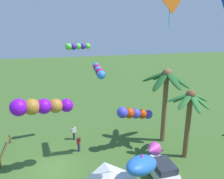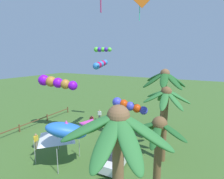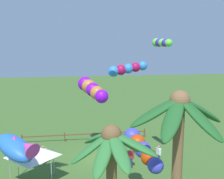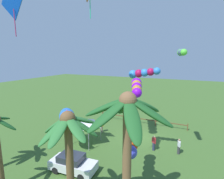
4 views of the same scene
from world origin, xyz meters
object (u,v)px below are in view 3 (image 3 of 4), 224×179
(kite_tube_3, at_px, (92,89))
(spectator_0, at_px, (159,154))
(festival_tent, at_px, (33,151))
(kite_fish_2, at_px, (17,147))
(spectator_2, at_px, (131,158))
(kite_tube_6, at_px, (141,148))
(kite_tube_4, at_px, (126,69))
(spectator_1, at_px, (44,155))
(kite_tube_5, at_px, (161,43))
(palm_tree_2, at_px, (112,162))
(palm_tree_3, at_px, (178,129))

(kite_tube_3, bearing_deg, spectator_0, 153.99)
(festival_tent, distance_m, kite_fish_2, 2.44)
(spectator_2, bearing_deg, kite_tube_6, 83.75)
(spectator_2, height_order, kite_tube_4, kite_tube_4)
(spectator_1, height_order, kite_tube_5, kite_tube_5)
(palm_tree_2, bearing_deg, kite_tube_3, -90.74)
(kite_tube_5, bearing_deg, palm_tree_2, 60.98)
(spectator_1, relative_size, kite_tube_5, 0.66)
(spectator_1, distance_m, festival_tent, 3.70)
(spectator_1, bearing_deg, kite_tube_4, 149.00)
(kite_fish_2, xyz_separation_m, kite_tube_4, (-7.14, -1.69, 4.55))
(spectator_0, height_order, spectator_1, same)
(palm_tree_3, bearing_deg, kite_fish_2, -32.19)
(kite_tube_6, bearing_deg, spectator_0, -117.88)
(kite_tube_4, distance_m, kite_tube_5, 3.79)
(spectator_1, distance_m, kite_tube_6, 9.95)
(spectator_2, xyz_separation_m, kite_fish_2, (7.98, 3.65, 2.77))
(kite_tube_4, relative_size, kite_tube_5, 1.15)
(palm_tree_3, xyz_separation_m, kite_tube_5, (-1.92, -8.41, 3.92))
(palm_tree_2, xyz_separation_m, palm_tree_3, (-3.20, -0.82, 1.01))
(kite_tube_3, bearing_deg, palm_tree_3, 104.59)
(kite_tube_3, xyz_separation_m, kite_tube_5, (-4.96, 3.26, 3.88))
(kite_tube_5, height_order, kite_tube_6, kite_tube_5)
(palm_tree_2, relative_size, kite_tube_4, 2.39)
(spectator_2, bearing_deg, kite_tube_4, 66.79)
(kite_tube_5, bearing_deg, spectator_0, -111.26)
(palm_tree_2, bearing_deg, kite_tube_6, -119.32)
(kite_tube_3, xyz_separation_m, kite_tube_6, (-2.25, 8.20, -2.26))
(palm_tree_2, bearing_deg, kite_tube_5, -119.02)
(kite_tube_6, bearing_deg, kite_fish_2, -12.77)
(spectator_2, bearing_deg, kite_fish_2, 24.55)
(kite_tube_5, bearing_deg, spectator_1, -13.05)
(festival_tent, height_order, kite_tube_6, kite_tube_6)
(palm_tree_3, relative_size, spectator_0, 4.90)
(kite_fish_2, xyz_separation_m, kite_tube_6, (-7.40, 1.68, 0.17))
(kite_fish_2, height_order, kite_tube_6, kite_tube_6)
(kite_tube_4, bearing_deg, kite_fish_2, 13.31)
(kite_tube_5, bearing_deg, palm_tree_3, 77.13)
(festival_tent, bearing_deg, kite_tube_4, 176.60)
(palm_tree_2, xyz_separation_m, spectator_2, (-3.00, -9.62, -4.16))
(palm_tree_3, height_order, kite_tube_3, palm_tree_3)
(spectator_0, height_order, kite_tube_3, kite_tube_3)
(palm_tree_3, height_order, spectator_1, palm_tree_3)
(kite_tube_4, xyz_separation_m, kite_tube_5, (-2.97, -1.57, 1.77))
(palm_tree_2, distance_m, kite_tube_6, 5.08)
(spectator_0, relative_size, kite_tube_6, 0.42)
(festival_tent, bearing_deg, kite_tube_3, -135.24)
(spectator_1, relative_size, kite_tube_4, 0.58)
(palm_tree_3, bearing_deg, kite_tube_5, -102.87)
(spectator_1, relative_size, kite_tube_6, 0.42)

